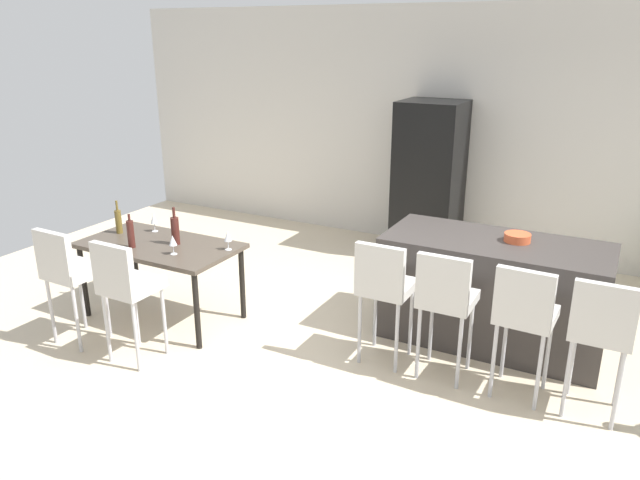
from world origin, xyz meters
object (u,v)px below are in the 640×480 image
wine_glass_end (173,241)px  wine_bottle_middle (131,234)px  bar_chair_middle (446,296)px  dining_chair_near (67,268)px  kitchen_island (492,291)px  fruit_bowl (517,238)px  bar_chair_far (602,327)px  wine_bottle_far (118,221)px  wine_bottle_right (175,230)px  dining_chair_far (125,283)px  wine_glass_near (228,237)px  refrigerator (429,180)px  wine_glass_left (154,219)px  bar_chair_right (525,312)px  dining_table (160,250)px  bar_chair_left (384,284)px

wine_glass_end → wine_bottle_middle: bearing=-174.8°
bar_chair_middle → wine_glass_end: bar_chair_middle is taller
dining_chair_near → wine_glass_end: (0.64, 0.60, 0.17)m
kitchen_island → fruit_bowl: 0.52m
bar_chair_far → wine_bottle_far: bearing=-178.1°
wine_bottle_right → dining_chair_far: bearing=-77.7°
wine_bottle_middle → wine_glass_near: wine_bottle_middle is taller
wine_bottle_right → refrigerator: refrigerator is taller
bar_chair_middle → wine_glass_end: 2.36m
dining_chair_far → refrigerator: bearing=70.3°
wine_glass_left → refrigerator: 3.22m
bar_chair_right → bar_chair_far: (0.50, -0.00, 0.00)m
bar_chair_right → dining_table: size_ratio=0.72×
bar_chair_left → dining_table: size_ratio=0.72×
bar_chair_left → refrigerator: 2.72m
wine_glass_end → refrigerator: size_ratio=0.09×
bar_chair_far → fruit_bowl: (-0.74, 0.86, 0.26)m
wine_glass_near → bar_chair_far: bearing=0.6°
bar_chair_right → bar_chair_left: bearing=-180.0°
bar_chair_far → wine_glass_end: bar_chair_far is taller
dining_table → wine_bottle_right: wine_bottle_right is taller
wine_glass_left → wine_glass_end: same height
bar_chair_far → refrigerator: bearing=128.4°
bar_chair_right → wine_bottle_middle: bearing=-173.3°
wine_bottle_middle → wine_glass_end: size_ratio=1.80×
bar_chair_middle → refrigerator: refrigerator is taller
wine_glass_near → dining_table: bearing=-166.2°
wine_glass_left → wine_bottle_middle: bearing=-72.4°
bar_chair_far → wine_glass_end: 3.43m
bar_chair_middle → dining_table: (-2.64, -0.20, -0.03)m
kitchen_island → bar_chair_left: (-0.68, -0.80, 0.24)m
bar_chair_middle → bar_chair_right: bearing=0.0°
wine_glass_end → dining_chair_near: bearing=-137.0°
dining_chair_near → dining_chair_far: bearing=-0.0°
dining_chair_far → wine_bottle_far: bearing=137.3°
dining_chair_far → refrigerator: refrigerator is taller
bar_chair_far → fruit_bowl: size_ratio=4.83×
bar_chair_left → wine_bottle_middle: wine_bottle_middle is taller
bar_chair_left → dining_chair_near: size_ratio=1.00×
bar_chair_left → wine_bottle_middle: (-2.28, -0.39, 0.17)m
bar_chair_middle → dining_table: bearing=-175.8°
dining_table → wine_bottle_middle: bearing=-125.2°
kitchen_island → dining_chair_near: dining_chair_near is taller
kitchen_island → wine_glass_left: 3.22m
bar_chair_middle → dining_table: 2.65m
refrigerator → dining_table: bearing=-119.6°
kitchen_island → wine_bottle_middle: size_ratio=5.91×
wine_glass_near → fruit_bowl: fruit_bowl is taller
bar_chair_right → wine_bottle_far: wine_bottle_far is taller
bar_chair_middle → wine_bottle_far: (-3.19, -0.14, 0.16)m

